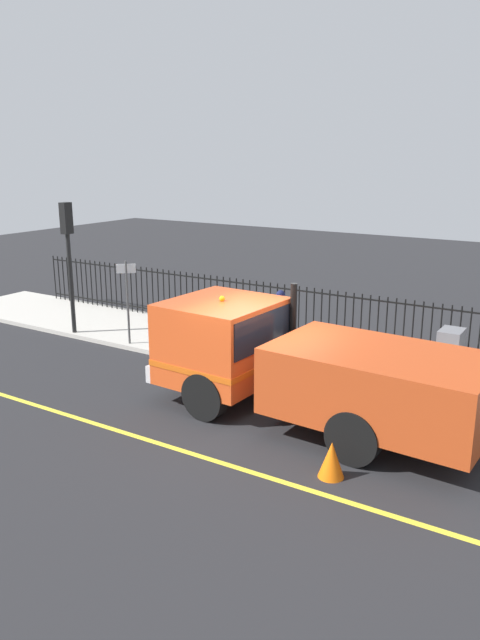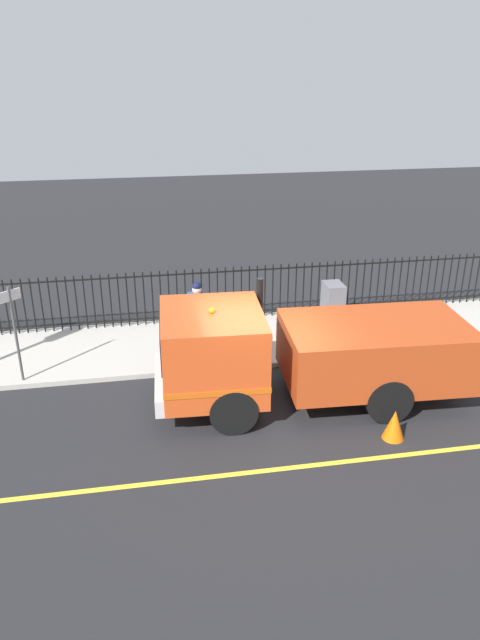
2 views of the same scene
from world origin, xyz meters
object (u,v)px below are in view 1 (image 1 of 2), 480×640
at_px(work_truck, 292,360).
at_px(traffic_cone, 331,460).
at_px(worker_standing, 280,318).
at_px(street_sign, 127,292).
at_px(traffic_light_near, 68,241).
at_px(utility_cabinet, 450,353).

height_order(work_truck, traffic_cone, work_truck).
height_order(work_truck, worker_standing, work_truck).
distance_m(traffic_cone, street_sign, 8.25).
bearing_deg(traffic_cone, street_sign, 64.99).
bearing_deg(street_sign, worker_standing, -77.61).
bearing_deg(work_truck, traffic_cone, -133.50).
bearing_deg(worker_standing, traffic_cone, 5.92).
bearing_deg(worker_standing, work_truck, 1.08).
relative_size(work_truck, traffic_light_near, 1.82).
xyz_separation_m(work_truck, utility_cabinet, (3.68, -2.14, -0.53)).
bearing_deg(traffic_light_near, utility_cabinet, 96.74).
relative_size(utility_cabinet, traffic_cone, 1.83).
xyz_separation_m(traffic_light_near, street_sign, (0.03, -2.06, -1.21)).
xyz_separation_m(utility_cabinet, street_sign, (-1.93, 7.92, 0.85)).
bearing_deg(street_sign, traffic_cone, -115.01).
distance_m(traffic_light_near, utility_cabinet, 10.37).
bearing_deg(utility_cabinet, traffic_light_near, 101.13).
bearing_deg(utility_cabinet, work_truck, 149.85).
bearing_deg(worker_standing, utility_cabinet, 73.85).
xyz_separation_m(traffic_light_near, traffic_cone, (-3.42, -9.46, -2.43)).
height_order(utility_cabinet, traffic_cone, utility_cabinet).
distance_m(worker_standing, street_sign, 4.21).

